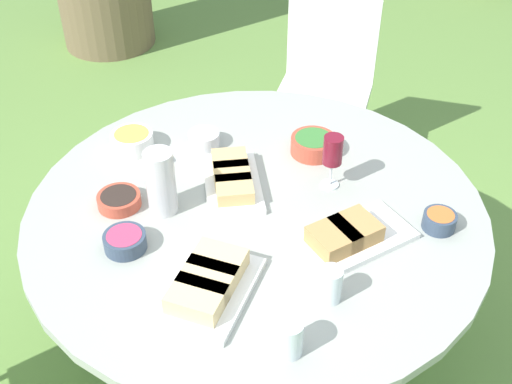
{
  "coord_description": "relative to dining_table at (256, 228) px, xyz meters",
  "views": [
    {
      "loc": [
        -0.17,
        -1.57,
        2.05
      ],
      "look_at": [
        0.0,
        0.0,
        0.78
      ],
      "focal_mm": 45.0,
      "sensor_mm": 36.0,
      "label": 1
    }
  ],
  "objects": [
    {
      "name": "platter_sandwich_side",
      "position": [
        -0.17,
        -0.35,
        0.13
      ],
      "size": [
        0.35,
        0.39,
        0.08
      ],
      "color": "white",
      "rests_on": "dining_table"
    },
    {
      "name": "bowl_olives",
      "position": [
        -0.44,
        0.05,
        0.12
      ],
      "size": [
        0.14,
        0.14,
        0.04
      ],
      "color": "#B74733",
      "rests_on": "dining_table"
    },
    {
      "name": "water_pitcher",
      "position": [
        -0.29,
        0.02,
        0.2
      ],
      "size": [
        0.1,
        0.09,
        0.22
      ],
      "color": "silver",
      "rests_on": "dining_table"
    },
    {
      "name": "bowl_fries",
      "position": [
        -0.41,
        0.37,
        0.13
      ],
      "size": [
        0.15,
        0.15,
        0.07
      ],
      "color": "white",
      "rests_on": "dining_table"
    },
    {
      "name": "ground_plane",
      "position": [
        0.0,
        0.0,
        -0.62
      ],
      "size": [
        40.0,
        40.0,
        0.0
      ],
      "primitive_type": "plane",
      "color": "#668E42"
    },
    {
      "name": "platter_charcuterie",
      "position": [
        0.26,
        -0.2,
        0.12
      ],
      "size": [
        0.4,
        0.33,
        0.08
      ],
      "color": "white",
      "rests_on": "dining_table"
    },
    {
      "name": "wine_glass",
      "position": [
        0.26,
        0.08,
        0.23
      ],
      "size": [
        0.06,
        0.06,
        0.19
      ],
      "color": "silver",
      "rests_on": "dining_table"
    },
    {
      "name": "bowl_salad",
      "position": [
        0.24,
        0.28,
        0.13
      ],
      "size": [
        0.16,
        0.16,
        0.06
      ],
      "color": "#B74733",
      "rests_on": "dining_table"
    },
    {
      "name": "dining_table",
      "position": [
        0.0,
        0.0,
        0.0
      ],
      "size": [
        1.48,
        1.48,
        0.72
      ],
      "color": "#4C4C51",
      "rests_on": "ground_plane"
    },
    {
      "name": "cup_water_near",
      "position": [
        0.02,
        -0.57,
        0.15
      ],
      "size": [
        0.07,
        0.07,
        0.11
      ],
      "color": "silver",
      "rests_on": "dining_table"
    },
    {
      "name": "bowl_dip_cream",
      "position": [
        -0.15,
        0.37,
        0.12
      ],
      "size": [
        0.11,
        0.11,
        0.05
      ],
      "color": "silver",
      "rests_on": "dining_table"
    },
    {
      "name": "bowl_roasted_veg",
      "position": [
        0.55,
        -0.16,
        0.12
      ],
      "size": [
        0.1,
        0.1,
        0.05
      ],
      "color": "#334256",
      "rests_on": "dining_table"
    },
    {
      "name": "platter_bread_main",
      "position": [
        -0.07,
        0.12,
        0.12
      ],
      "size": [
        0.19,
        0.33,
        0.07
      ],
      "color": "white",
      "rests_on": "dining_table"
    },
    {
      "name": "cup_water_far",
      "position": [
        0.16,
        -0.41,
        0.15
      ],
      "size": [
        0.06,
        0.06,
        0.11
      ],
      "color": "silver",
      "rests_on": "dining_table"
    },
    {
      "name": "bowl_dip_red",
      "position": [
        -0.41,
        -0.15,
        0.12
      ],
      "size": [
        0.13,
        0.13,
        0.05
      ],
      "color": "#334256",
      "rests_on": "dining_table"
    },
    {
      "name": "chair_near_left",
      "position": [
        0.47,
        1.15,
        -0.1
      ],
      "size": [
        0.57,
        0.55,
        0.89
      ],
      "color": "white",
      "rests_on": "ground_plane"
    }
  ]
}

